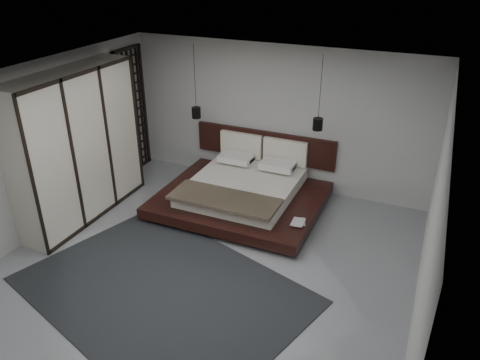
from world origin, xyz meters
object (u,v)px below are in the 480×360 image
at_px(pendant_left, 196,112).
at_px(wardrobe, 77,146).
at_px(bed, 243,190).
at_px(lattice_screen, 133,111).
at_px(pendant_right, 318,124).
at_px(rug, 163,290).

relative_size(pendant_left, wardrobe, 0.53).
distance_m(bed, wardrobe, 3.04).
xyz_separation_m(pendant_left, wardrobe, (-1.29, -1.89, -0.20)).
relative_size(lattice_screen, pendant_left, 1.85).
bearing_deg(pendant_right, rug, -111.50).
bearing_deg(wardrobe, pendant_left, 55.59).
bearing_deg(bed, rug, -91.49).
relative_size(pendant_left, rug, 0.36).
bearing_deg(pendant_right, wardrobe, -152.83).
relative_size(wardrobe, rug, 0.69).
height_order(bed, pendant_left, pendant_left).
xyz_separation_m(bed, wardrobe, (-2.49, -1.42, 1.01)).
distance_m(bed, pendant_right, 1.84).
xyz_separation_m(pendant_left, rug, (1.12, -3.21, -1.50)).
height_order(lattice_screen, bed, lattice_screen).
relative_size(lattice_screen, pendant_right, 2.01).
xyz_separation_m(lattice_screen, rug, (2.67, -3.29, -1.29)).
relative_size(bed, pendant_left, 2.07).
xyz_separation_m(bed, pendant_right, (1.19, 0.47, 1.32)).
relative_size(pendant_right, rug, 0.33).
distance_m(pendant_left, rug, 3.71).
bearing_deg(wardrobe, bed, 29.72).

